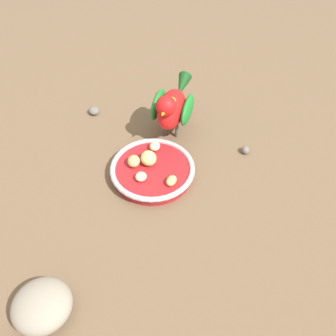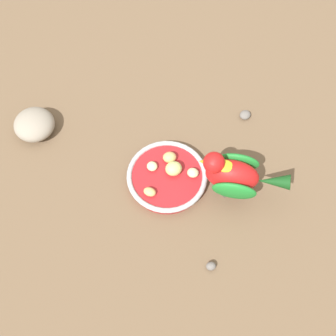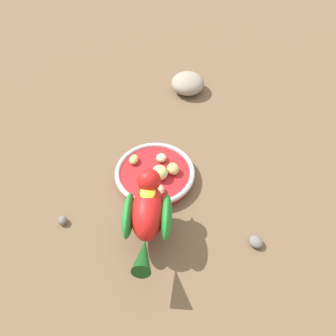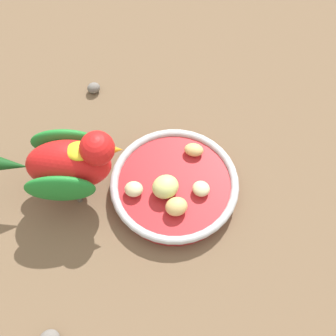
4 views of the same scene
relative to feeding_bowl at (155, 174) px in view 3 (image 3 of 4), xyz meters
name	(u,v)px [view 3 (image 3 of 4)]	position (x,y,z in m)	size (l,w,h in m)	color
ground_plane	(168,181)	(0.02, 0.02, -0.02)	(4.00, 4.00, 0.00)	brown
feeding_bowl	(155,174)	(0.00, 0.00, 0.00)	(0.18, 0.18, 0.03)	#AD1E23
apple_piece_0	(134,159)	(-0.05, -0.02, 0.01)	(0.03, 0.02, 0.02)	tan
apple_piece_1	(160,172)	(0.02, 0.00, 0.02)	(0.04, 0.03, 0.03)	#C6D17A
apple_piece_2	(159,190)	(0.05, -0.02, 0.02)	(0.03, 0.02, 0.02)	beige
apple_piece_3	(161,158)	(-0.02, 0.03, 0.02)	(0.02, 0.02, 0.02)	beige
apple_piece_4	(174,169)	(0.03, 0.03, 0.02)	(0.03, 0.03, 0.02)	tan
parrot	(148,212)	(0.11, -0.09, 0.06)	(0.17, 0.15, 0.14)	#59544C
rock_large	(188,83)	(-0.22, 0.27, 0.01)	(0.10, 0.10, 0.05)	gray
pebble_0	(63,221)	(-0.01, -0.22, -0.01)	(0.02, 0.02, 0.02)	slate
pebble_1	(256,242)	(0.25, 0.07, -0.01)	(0.03, 0.03, 0.02)	slate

